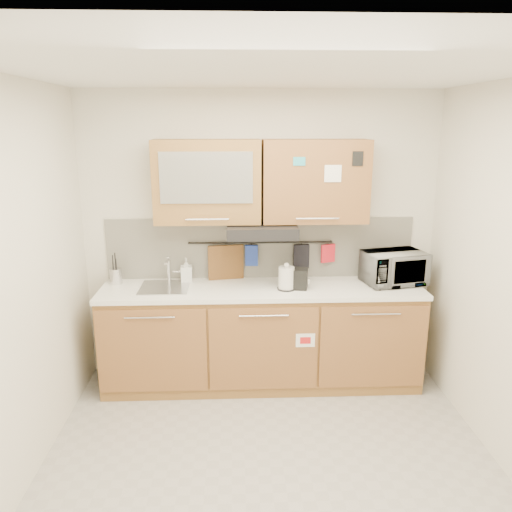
{
  "coord_description": "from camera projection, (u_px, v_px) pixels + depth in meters",
  "views": [
    {
      "loc": [
        -0.22,
        -2.96,
        2.31
      ],
      "look_at": [
        -0.06,
        1.05,
        1.24
      ],
      "focal_mm": 35.0,
      "sensor_mm": 36.0,
      "label": 1
    }
  ],
  "objects": [
    {
      "name": "cutting_board",
      "position": [
        226.0,
        267.0,
        4.57
      ],
      "size": [
        0.32,
        0.08,
        0.4
      ],
      "primitive_type": "cube",
      "rotation": [
        0.0,
        0.0,
        0.17
      ],
      "color": "brown",
      "rests_on": "utensil_rail"
    },
    {
      "name": "pot_holder",
      "position": [
        328.0,
        253.0,
        4.57
      ],
      "size": [
        0.14,
        0.07,
        0.17
      ],
      "primitive_type": "cube",
      "rotation": [
        0.0,
        0.0,
        0.35
      ],
      "color": "red",
      "rests_on": "utensil_rail"
    },
    {
      "name": "ceiling",
      "position": [
        274.0,
        70.0,
        2.79
      ],
      "size": [
        3.2,
        3.2,
        0.0
      ],
      "primitive_type": "plane",
      "rotation": [
        3.14,
        0.0,
        0.0
      ],
      "color": "white",
      "rests_on": "wall_back"
    },
    {
      "name": "toaster",
      "position": [
        294.0,
        278.0,
        4.32
      ],
      "size": [
        0.26,
        0.18,
        0.18
      ],
      "rotation": [
        0.0,
        0.0,
        -0.2
      ],
      "color": "black",
      "rests_on": "countertop"
    },
    {
      "name": "utensil_rail",
      "position": [
        260.0,
        243.0,
        4.54
      ],
      "size": [
        1.3,
        0.02,
        0.02
      ],
      "primitive_type": "cylinder",
      "rotation": [
        0.0,
        1.57,
        0.0
      ],
      "color": "black",
      "rests_on": "backsplash"
    },
    {
      "name": "upper_cabinets",
      "position": [
        261.0,
        181.0,
        4.27
      ],
      "size": [
        1.82,
        0.37,
        0.7
      ],
      "color": "olive",
      "rests_on": "wall_back"
    },
    {
      "name": "dark_pouch",
      "position": [
        301.0,
        256.0,
        4.57
      ],
      "size": [
        0.14,
        0.05,
        0.22
      ],
      "primitive_type": "cube",
      "rotation": [
        0.0,
        0.0,
        0.07
      ],
      "color": "black",
      "rests_on": "utensil_rail"
    },
    {
      "name": "oven_mitt",
      "position": [
        252.0,
        255.0,
        4.55
      ],
      "size": [
        0.12,
        0.04,
        0.19
      ],
      "primitive_type": "cube",
      "rotation": [
        0.0,
        0.0,
        -0.06
      ],
      "color": "#213899",
      "rests_on": "utensil_rail"
    },
    {
      "name": "sink",
      "position": [
        165.0,
        287.0,
        4.35
      ],
      "size": [
        0.42,
        0.4,
        0.26
      ],
      "color": "silver",
      "rests_on": "countertop"
    },
    {
      "name": "kettle",
      "position": [
        286.0,
        279.0,
        4.29
      ],
      "size": [
        0.17,
        0.15,
        0.24
      ],
      "rotation": [
        0.0,
        0.0,
        0.15
      ],
      "color": "silver",
      "rests_on": "countertop"
    },
    {
      "name": "wall_left",
      "position": [
        12.0,
        293.0,
        3.06
      ],
      "size": [
        0.0,
        3.0,
        3.0
      ],
      "primitive_type": "plane",
      "rotation": [
        1.57,
        0.0,
        1.57
      ],
      "color": "silver",
      "rests_on": "ground"
    },
    {
      "name": "range_hood",
      "position": [
        262.0,
        230.0,
        4.3
      ],
      "size": [
        0.6,
        0.46,
        0.1
      ],
      "primitive_type": "cube",
      "color": "black",
      "rests_on": "upper_cabinets"
    },
    {
      "name": "base_cabinet",
      "position": [
        262.0,
        341.0,
        4.51
      ],
      "size": [
        2.8,
        0.64,
        0.88
      ],
      "color": "olive",
      "rests_on": "floor"
    },
    {
      "name": "microwave",
      "position": [
        394.0,
        268.0,
        4.44
      ],
      "size": [
        0.59,
        0.46,
        0.29
      ],
      "primitive_type": "imported",
      "rotation": [
        0.0,
        0.0,
        0.23
      ],
      "color": "#999999",
      "rests_on": "countertop"
    },
    {
      "name": "wall_back",
      "position": [
        260.0,
        237.0,
        4.57
      ],
      "size": [
        3.2,
        0.0,
        3.2
      ],
      "primitive_type": "plane",
      "rotation": [
        1.57,
        0.0,
        0.0
      ],
      "color": "silver",
      "rests_on": "ground"
    },
    {
      "name": "utensil_crock",
      "position": [
        116.0,
        276.0,
        4.45
      ],
      "size": [
        0.13,
        0.13,
        0.28
      ],
      "rotation": [
        0.0,
        0.0,
        0.23
      ],
      "color": "silver",
      "rests_on": "countertop"
    },
    {
      "name": "backsplash",
      "position": [
        260.0,
        248.0,
        4.59
      ],
      "size": [
        2.8,
        0.02,
        0.56
      ],
      "primitive_type": "cube",
      "color": "silver",
      "rests_on": "countertop"
    },
    {
      "name": "countertop",
      "position": [
        262.0,
        289.0,
        4.38
      ],
      "size": [
        2.82,
        0.62,
        0.04
      ],
      "primitive_type": "cube",
      "color": "white",
      "rests_on": "base_cabinet"
    },
    {
      "name": "floor",
      "position": [
        270.0,
        467.0,
        3.46
      ],
      "size": [
        3.2,
        3.2,
        0.0
      ],
      "primitive_type": "plane",
      "color": "#9E9993",
      "rests_on": "ground"
    },
    {
      "name": "soap_bottle",
      "position": [
        186.0,
        270.0,
        4.49
      ],
      "size": [
        0.11,
        0.11,
        0.22
      ],
      "primitive_type": "imported",
      "rotation": [
        0.0,
        0.0,
        0.08
      ],
      "color": "#999999",
      "rests_on": "countertop"
    }
  ]
}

